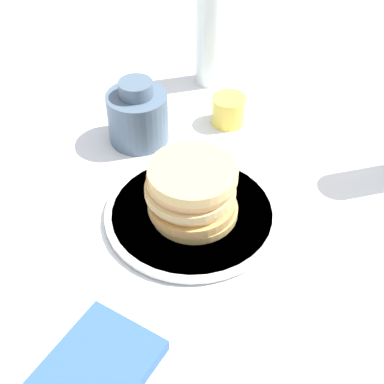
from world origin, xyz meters
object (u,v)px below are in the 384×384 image
(cream_jug, at_px, (138,115))
(water_bottle_mid, at_px, (210,31))
(plate, at_px, (192,213))
(pancake_stack, at_px, (192,191))
(juice_glass, at_px, (228,110))

(cream_jug, distance_m, water_bottle_mid, 0.26)
(plate, xyz_separation_m, pancake_stack, (0.00, 0.00, 0.05))
(pancake_stack, height_order, cream_jug, cream_jug)
(plate, bearing_deg, pancake_stack, 21.20)
(pancake_stack, xyz_separation_m, cream_jug, (0.18, 0.14, -0.00))
(pancake_stack, distance_m, juice_glass, 0.27)
(pancake_stack, relative_size, cream_jug, 1.22)
(pancake_stack, xyz_separation_m, water_bottle_mid, (0.41, 0.06, 0.06))
(plate, bearing_deg, water_bottle_mid, 8.02)
(juice_glass, xyz_separation_m, water_bottle_mid, (0.14, 0.07, 0.09))
(cream_jug, bearing_deg, plate, -141.12)
(pancake_stack, relative_size, juice_glass, 2.29)
(plate, relative_size, juice_glass, 4.28)
(water_bottle_mid, bearing_deg, juice_glass, -154.43)
(juice_glass, bearing_deg, cream_jug, 120.06)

